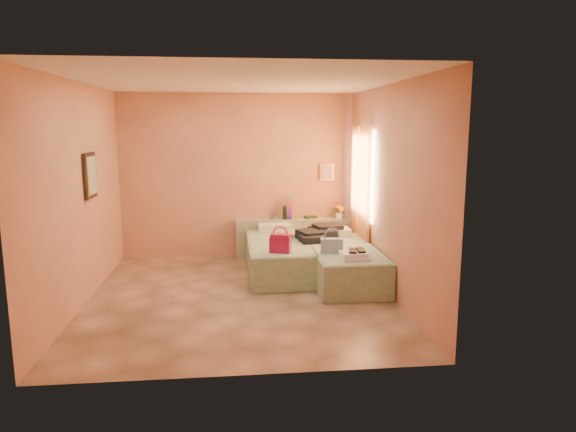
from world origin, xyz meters
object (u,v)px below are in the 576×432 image
(water_bottle, at_px, (284,213))
(blue_handbag, at_px, (332,246))
(headboard_ledge, at_px, (295,237))
(green_book, at_px, (310,217))
(flower_vase, at_px, (339,210))
(magenta_handbag, at_px, (280,243))
(towel_stack, at_px, (355,256))
(bed_right, at_px, (343,264))
(bed_left, at_px, (279,257))

(water_bottle, height_order, blue_handbag, water_bottle)
(blue_handbag, bearing_deg, water_bottle, 115.03)
(headboard_ledge, distance_m, green_book, 0.44)
(flower_vase, bearing_deg, magenta_handbag, -124.60)
(towel_stack, bearing_deg, bed_right, 90.68)
(headboard_ledge, height_order, water_bottle, water_bottle)
(bed_left, bearing_deg, green_book, 58.36)
(headboard_ledge, xyz_separation_m, bed_right, (0.52, -1.56, -0.08))
(green_book, xyz_separation_m, blue_handbag, (0.02, -1.89, -0.07))
(headboard_ledge, relative_size, blue_handbag, 6.57)
(water_bottle, distance_m, green_book, 0.48)
(bed_left, xyz_separation_m, magenta_handbag, (-0.04, -0.71, 0.38))
(flower_vase, xyz_separation_m, magenta_handbag, (-1.19, -1.72, -0.16))
(magenta_handbag, bearing_deg, green_book, 87.19)
(water_bottle, height_order, flower_vase, flower_vase)
(green_book, bearing_deg, water_bottle, 166.98)
(flower_vase, height_order, magenta_handbag, flower_vase)
(bed_left, relative_size, magenta_handbag, 7.04)
(headboard_ledge, xyz_separation_m, flower_vase, (0.77, -0.04, 0.47))
(bed_left, relative_size, towel_stack, 5.71)
(bed_right, relative_size, green_book, 9.89)
(water_bottle, height_order, towel_stack, water_bottle)
(towel_stack, bearing_deg, magenta_handbag, 151.66)
(bed_left, height_order, magenta_handbag, magenta_handbag)
(green_book, xyz_separation_m, magenta_handbag, (-0.70, -1.80, -0.03))
(bed_right, bearing_deg, headboard_ledge, 108.19)
(blue_handbag, bearing_deg, bed_left, 140.46)
(magenta_handbag, height_order, towel_stack, magenta_handbag)
(magenta_handbag, bearing_deg, water_bottle, 100.78)
(flower_vase, bearing_deg, water_bottle, 178.37)
(blue_handbag, bearing_deg, green_book, 100.89)
(bed_right, height_order, flower_vase, flower_vase)
(headboard_ledge, relative_size, towel_stack, 5.86)
(bed_right, bearing_deg, bed_left, 150.16)
(bed_left, height_order, bed_right, same)
(blue_handbag, relative_size, towel_stack, 0.89)
(headboard_ledge, distance_m, blue_handbag, 1.90)
(magenta_handbag, xyz_separation_m, towel_stack, (0.95, -0.51, -0.08))
(headboard_ledge, relative_size, bed_right, 1.02)
(green_book, distance_m, towel_stack, 2.33)
(headboard_ledge, height_order, green_book, green_book)
(bed_right, height_order, blue_handbag, blue_handbag)
(green_book, xyz_separation_m, towel_stack, (0.25, -2.31, -0.12))
(bed_left, xyz_separation_m, bed_right, (0.90, -0.51, 0.00))
(bed_left, distance_m, blue_handbag, 1.11)
(magenta_handbag, bearing_deg, flower_vase, 73.74)
(bed_right, distance_m, towel_stack, 0.78)
(blue_handbag, height_order, towel_stack, blue_handbag)
(bed_right, relative_size, towel_stack, 5.71)
(water_bottle, distance_m, flower_vase, 0.96)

